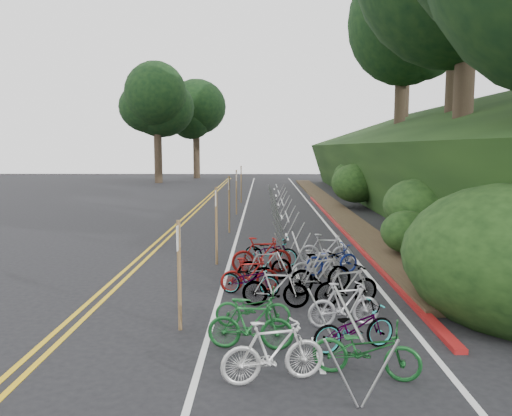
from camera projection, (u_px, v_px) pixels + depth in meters
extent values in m
plane|color=black|center=(169.00, 316.00, 11.11)|extent=(120.00, 120.00, 0.00)
cube|color=gold|center=(163.00, 236.00, 21.07)|extent=(0.12, 80.00, 0.01)
cube|color=gold|center=(170.00, 236.00, 21.06)|extent=(0.12, 80.00, 0.01)
cube|color=silver|center=(237.00, 237.00, 21.02)|extent=(0.12, 80.00, 0.01)
cube|color=silver|center=(337.00, 237.00, 20.96)|extent=(0.12, 80.00, 0.01)
cube|color=silver|center=(318.00, 354.00, 9.08)|extent=(0.10, 1.60, 0.01)
cube|color=silver|center=(296.00, 272.00, 15.04)|extent=(0.10, 1.60, 0.01)
cube|color=silver|center=(287.00, 237.00, 20.99)|extent=(0.10, 1.60, 0.01)
cube|color=silver|center=(282.00, 217.00, 26.95)|extent=(0.10, 1.60, 0.01)
cube|color=silver|center=(278.00, 204.00, 32.90)|extent=(0.10, 1.60, 0.01)
cube|color=silver|center=(276.00, 196.00, 38.86)|extent=(0.10, 1.60, 0.01)
cube|color=silver|center=(274.00, 189.00, 44.81)|extent=(0.10, 1.60, 0.01)
cube|color=maroon|center=(341.00, 228.00, 22.94)|extent=(0.25, 28.00, 0.10)
cube|color=black|center=(438.00, 162.00, 32.42)|extent=(12.32, 44.00, 9.11)
cube|color=#382819|center=(328.00, 203.00, 32.85)|extent=(1.40, 44.00, 0.16)
ellipsoid|color=#284C19|center=(446.00, 245.00, 13.86)|extent=(2.00, 2.80, 1.60)
ellipsoid|color=#284C19|center=(420.00, 206.00, 18.75)|extent=(2.60, 3.64, 2.08)
ellipsoid|color=#284C19|center=(407.00, 183.00, 24.64)|extent=(2.20, 3.08, 1.76)
ellipsoid|color=#284C19|center=(356.00, 183.00, 30.66)|extent=(3.00, 4.20, 2.40)
ellipsoid|color=#284C19|center=(350.00, 175.00, 36.59)|extent=(2.40, 3.36, 1.92)
ellipsoid|color=#284C19|center=(358.00, 164.00, 40.46)|extent=(2.80, 3.92, 2.24)
ellipsoid|color=#284C19|center=(408.00, 232.00, 16.86)|extent=(1.80, 2.52, 1.44)
ellipsoid|color=#284C19|center=(401.00, 167.00, 28.52)|extent=(3.20, 4.48, 2.56)
cylinder|color=#2D2319|center=(464.00, 97.00, 22.14)|extent=(0.87, 0.87, 6.97)
cylinder|color=#2D2319|center=(453.00, 90.00, 29.90)|extent=(0.92, 0.92, 7.90)
cylinder|color=#2D2319|center=(400.00, 117.00, 37.99)|extent=(0.85, 0.85, 6.51)
ellipsoid|color=black|center=(402.00, 37.00, 37.28)|extent=(8.68, 8.68, 8.25)
cylinder|color=#2D2319|center=(404.00, 109.00, 45.76)|extent=(0.90, 0.90, 7.44)
ellipsoid|color=black|center=(406.00, 32.00, 44.93)|extent=(10.33, 10.33, 9.82)
cylinder|color=#2D2319|center=(158.00, 154.00, 52.56)|extent=(0.82, 0.82, 6.04)
ellipsoid|color=black|center=(157.00, 101.00, 51.89)|extent=(8.27, 8.27, 7.85)
cylinder|color=#2D2319|center=(197.00, 155.00, 60.49)|extent=(0.80, 0.80, 5.58)
ellipsoid|color=black|center=(196.00, 114.00, 59.89)|extent=(7.23, 7.23, 6.87)
cylinder|color=gray|center=(347.00, 309.00, 8.34)|extent=(0.05, 2.74, 0.05)
cylinder|color=gray|center=(341.00, 373.00, 7.15)|extent=(0.53, 0.04, 1.04)
cylinder|color=gray|center=(380.00, 374.00, 7.14)|extent=(0.53, 0.04, 1.04)
cylinder|color=gray|center=(321.00, 314.00, 9.67)|extent=(0.53, 0.04, 1.04)
cylinder|color=gray|center=(350.00, 314.00, 9.66)|extent=(0.53, 0.04, 1.04)
cylinder|color=gray|center=(295.00, 241.00, 13.91)|extent=(0.05, 3.00, 0.05)
cylinder|color=gray|center=(288.00, 274.00, 12.59)|extent=(0.58, 0.04, 1.13)
cylinder|color=gray|center=(310.00, 274.00, 12.58)|extent=(0.58, 0.04, 1.13)
cylinder|color=gray|center=(283.00, 251.00, 15.37)|extent=(0.58, 0.04, 1.13)
cylinder|color=gray|center=(301.00, 251.00, 15.36)|extent=(0.58, 0.04, 1.13)
cylinder|color=gray|center=(287.00, 216.00, 18.87)|extent=(0.05, 3.00, 0.05)
cylinder|color=gray|center=(281.00, 238.00, 17.56)|extent=(0.58, 0.04, 1.13)
cylinder|color=gray|center=(297.00, 238.00, 17.55)|extent=(0.58, 0.04, 1.13)
cylinder|color=gray|center=(278.00, 226.00, 20.33)|extent=(0.58, 0.04, 1.13)
cylinder|color=gray|center=(292.00, 226.00, 20.33)|extent=(0.58, 0.04, 1.13)
cylinder|color=gray|center=(282.00, 202.00, 23.83)|extent=(0.05, 3.00, 0.05)
cylinder|color=gray|center=(277.00, 218.00, 22.52)|extent=(0.58, 0.04, 1.13)
cylinder|color=gray|center=(289.00, 218.00, 22.51)|extent=(0.58, 0.04, 1.13)
cylinder|color=gray|center=(275.00, 210.00, 25.30)|extent=(0.58, 0.04, 1.13)
cylinder|color=gray|center=(286.00, 210.00, 25.29)|extent=(0.58, 0.04, 1.13)
cylinder|color=gray|center=(279.00, 192.00, 28.80)|extent=(0.05, 3.00, 0.05)
cylinder|color=gray|center=(274.00, 205.00, 27.48)|extent=(0.58, 0.04, 1.13)
cylinder|color=gray|center=(285.00, 205.00, 27.47)|extent=(0.58, 0.04, 1.13)
cylinder|color=gray|center=(273.00, 200.00, 30.26)|extent=(0.58, 0.04, 1.13)
cylinder|color=gray|center=(283.00, 200.00, 30.25)|extent=(0.58, 0.04, 1.13)
cylinder|color=gray|center=(276.00, 186.00, 33.76)|extent=(0.05, 3.00, 0.05)
cylinder|color=gray|center=(273.00, 196.00, 32.44)|extent=(0.58, 0.04, 1.13)
cylinder|color=gray|center=(281.00, 196.00, 32.44)|extent=(0.58, 0.04, 1.13)
cylinder|color=gray|center=(272.00, 192.00, 35.22)|extent=(0.58, 0.04, 1.13)
cylinder|color=gray|center=(280.00, 192.00, 35.21)|extent=(0.58, 0.04, 1.13)
cylinder|color=brown|center=(179.00, 276.00, 10.16)|extent=(0.08, 0.08, 2.29)
cube|color=silver|center=(179.00, 237.00, 10.06)|extent=(0.02, 0.40, 0.50)
cylinder|color=brown|center=(216.00, 226.00, 15.92)|extent=(0.08, 0.08, 2.50)
cube|color=silver|center=(216.00, 198.00, 15.81)|extent=(0.02, 0.40, 0.50)
cylinder|color=brown|center=(229.00, 205.00, 21.87)|extent=(0.08, 0.08, 2.50)
cube|color=silver|center=(229.00, 184.00, 21.76)|extent=(0.02, 0.40, 0.50)
cylinder|color=brown|center=(236.00, 192.00, 27.83)|extent=(0.08, 0.08, 2.50)
cube|color=silver|center=(236.00, 176.00, 27.72)|extent=(0.02, 0.40, 0.50)
cylinder|color=brown|center=(241.00, 184.00, 33.78)|extent=(0.08, 0.08, 2.50)
cube|color=silver|center=(241.00, 171.00, 33.67)|extent=(0.02, 0.40, 0.50)
imported|color=maroon|center=(250.00, 275.00, 12.95)|extent=(0.67, 1.58, 0.92)
imported|color=beige|center=(273.00, 352.00, 7.94)|extent=(0.91, 1.78, 1.03)
imported|color=#144C1E|center=(366.00, 349.00, 8.15)|extent=(1.08, 1.87, 0.93)
imported|color=#144C1E|center=(250.00, 324.00, 9.25)|extent=(0.60, 1.65, 0.97)
imported|color=slate|center=(354.00, 327.00, 9.21)|extent=(1.15, 1.78, 0.88)
imported|color=#144C1E|center=(253.00, 308.00, 10.41)|extent=(0.64, 1.61, 0.83)
imported|color=#9E9EA3|center=(344.00, 304.00, 10.43)|extent=(0.79, 1.66, 0.96)
imported|color=slate|center=(275.00, 287.00, 11.71)|extent=(0.68, 1.64, 0.96)
imported|color=slate|center=(347.00, 286.00, 11.77)|extent=(1.02, 1.73, 1.00)
imported|color=slate|center=(250.00, 279.00, 12.70)|extent=(0.96, 1.67, 0.83)
imported|color=slate|center=(320.00, 273.00, 12.76)|extent=(1.12, 1.85, 1.08)
imported|color=slate|center=(265.00, 265.00, 14.00)|extent=(0.93, 1.64, 0.95)
imported|color=#9E9EA3|center=(317.00, 266.00, 13.92)|extent=(0.96, 1.60, 0.93)
imported|color=maroon|center=(262.00, 255.00, 14.91)|extent=(0.76, 1.86, 1.09)
imported|color=navy|center=(331.00, 259.00, 14.77)|extent=(1.17, 1.82, 0.90)
imported|color=slate|center=(271.00, 251.00, 15.83)|extent=(1.15, 1.88, 0.93)
imported|color=#9E9EA3|center=(326.00, 250.00, 15.86)|extent=(0.66, 1.73, 1.01)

